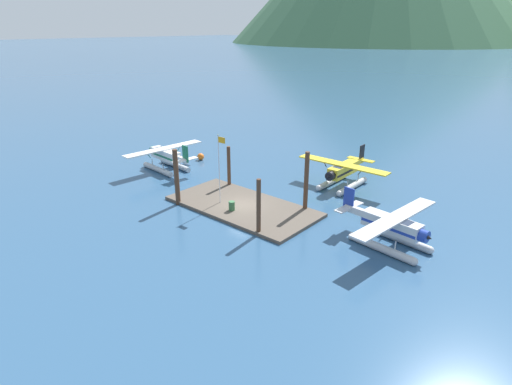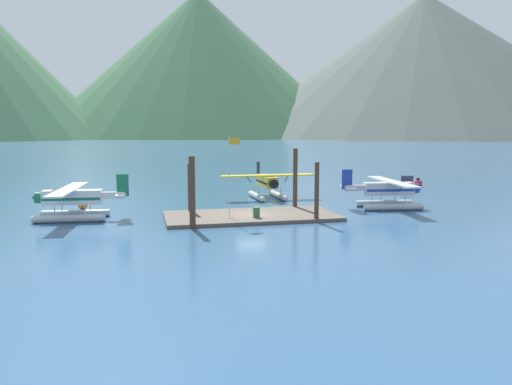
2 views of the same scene
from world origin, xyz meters
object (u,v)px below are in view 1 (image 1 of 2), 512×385
(mooring_buoy, at_px, (201,157))
(seaplane_silver_stbd_fwd, at_px, (391,229))
(seaplane_white_port_fwd, at_px, (166,157))
(flagpole, at_px, (220,162))
(seaplane_yellow_bow_right, at_px, (343,173))
(fuel_drum, at_px, (232,206))

(mooring_buoy, relative_size, seaplane_silver_stbd_fwd, 0.09)
(seaplane_white_port_fwd, bearing_deg, flagpole, -14.93)
(flagpole, bearing_deg, seaplane_silver_stbd_fwd, 10.43)
(seaplane_yellow_bow_right, bearing_deg, fuel_drum, -108.14)
(seaplane_yellow_bow_right, bearing_deg, mooring_buoy, -169.66)
(fuel_drum, height_order, seaplane_white_port_fwd, seaplane_white_port_fwd)
(mooring_buoy, relative_size, seaplane_yellow_bow_right, 0.09)
(seaplane_silver_stbd_fwd, bearing_deg, mooring_buoy, 168.35)
(flagpole, height_order, mooring_buoy, flagpole)
(mooring_buoy, xyz_separation_m, seaplane_silver_stbd_fwd, (28.89, -5.96, 1.13))
(fuel_drum, xyz_separation_m, seaplane_white_port_fwd, (-15.06, 4.09, 0.84))
(mooring_buoy, xyz_separation_m, seaplane_yellow_bow_right, (19.14, 3.49, 1.13))
(fuel_drum, bearing_deg, seaplane_silver_stbd_fwd, 14.37)
(flagpole, relative_size, fuel_drum, 7.75)
(mooring_buoy, bearing_deg, seaplane_silver_stbd_fwd, -11.65)
(mooring_buoy, bearing_deg, seaplane_white_port_fwd, -92.12)
(seaplane_yellow_bow_right, xyz_separation_m, seaplane_silver_stbd_fwd, (9.76, -9.45, 0.00))
(flagpole, distance_m, fuel_drum, 4.33)
(flagpole, relative_size, mooring_buoy, 7.61)
(seaplane_yellow_bow_right, height_order, seaplane_silver_stbd_fwd, same)
(seaplane_yellow_bow_right, distance_m, seaplane_white_port_fwd, 21.31)
(flagpole, xyz_separation_m, fuel_drum, (2.08, -0.63, -3.75))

